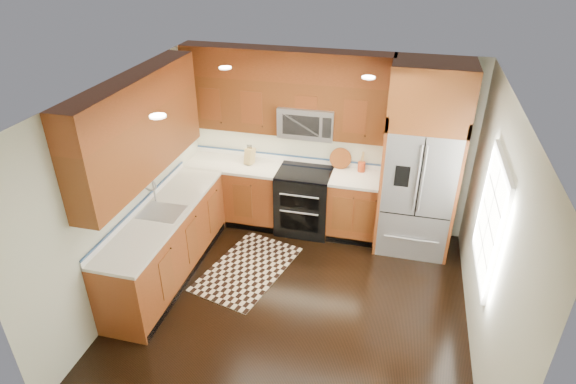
% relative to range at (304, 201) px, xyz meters
% --- Properties ---
extents(ground, '(4.00, 4.00, 0.00)m').
position_rel_range_xyz_m(ground, '(0.25, -1.67, -0.47)').
color(ground, black).
rests_on(ground, ground).
extents(wall_back, '(4.00, 0.02, 2.60)m').
position_rel_range_xyz_m(wall_back, '(0.25, 0.33, 0.83)').
color(wall_back, beige).
rests_on(wall_back, ground).
extents(wall_left, '(0.02, 4.00, 2.60)m').
position_rel_range_xyz_m(wall_left, '(-1.75, -1.67, 0.83)').
color(wall_left, beige).
rests_on(wall_left, ground).
extents(wall_right, '(0.02, 4.00, 2.60)m').
position_rel_range_xyz_m(wall_right, '(2.25, -1.67, 0.83)').
color(wall_right, beige).
rests_on(wall_right, ground).
extents(window, '(0.04, 1.10, 1.30)m').
position_rel_range_xyz_m(window, '(2.23, -1.47, 0.93)').
color(window, white).
rests_on(window, ground).
extents(base_cabinets, '(2.85, 3.00, 0.90)m').
position_rel_range_xyz_m(base_cabinets, '(-0.98, -0.77, -0.02)').
color(base_cabinets, brown).
rests_on(base_cabinets, ground).
extents(countertop, '(2.86, 3.01, 0.04)m').
position_rel_range_xyz_m(countertop, '(-0.84, -0.65, 0.45)').
color(countertop, silver).
rests_on(countertop, base_cabinets).
extents(upper_cabinets, '(2.85, 3.00, 1.15)m').
position_rel_range_xyz_m(upper_cabinets, '(-0.90, -0.58, 1.56)').
color(upper_cabinets, brown).
rests_on(upper_cabinets, ground).
extents(range, '(0.76, 0.67, 0.95)m').
position_rel_range_xyz_m(range, '(0.00, 0.00, 0.00)').
color(range, black).
rests_on(range, ground).
extents(microwave, '(0.76, 0.40, 0.42)m').
position_rel_range_xyz_m(microwave, '(-0.00, 0.13, 1.19)').
color(microwave, '#B2B2B7').
rests_on(microwave, ground).
extents(refrigerator, '(0.98, 0.75, 2.60)m').
position_rel_range_xyz_m(refrigerator, '(1.55, -0.04, 0.83)').
color(refrigerator, '#B2B2B7').
rests_on(refrigerator, ground).
extents(sink_faucet, '(0.54, 0.44, 0.37)m').
position_rel_range_xyz_m(sink_faucet, '(-1.48, -1.44, 0.52)').
color(sink_faucet, '#B2B2B7').
rests_on(sink_faucet, countertop).
extents(rug, '(1.22, 1.65, 0.01)m').
position_rel_range_xyz_m(rug, '(-0.51, -1.14, -0.46)').
color(rug, black).
rests_on(rug, ground).
extents(knife_block, '(0.13, 0.17, 0.29)m').
position_rel_range_xyz_m(knife_block, '(-0.84, 0.09, 0.59)').
color(knife_block, tan).
rests_on(knife_block, countertop).
extents(utensil_crock, '(0.13, 0.13, 0.30)m').
position_rel_range_xyz_m(utensil_crock, '(0.77, 0.23, 0.57)').
color(utensil_crock, '#B33A16').
rests_on(utensil_crock, countertop).
extents(cutting_board, '(0.33, 0.33, 0.02)m').
position_rel_range_xyz_m(cutting_board, '(0.46, 0.26, 0.48)').
color(cutting_board, brown).
rests_on(cutting_board, countertop).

